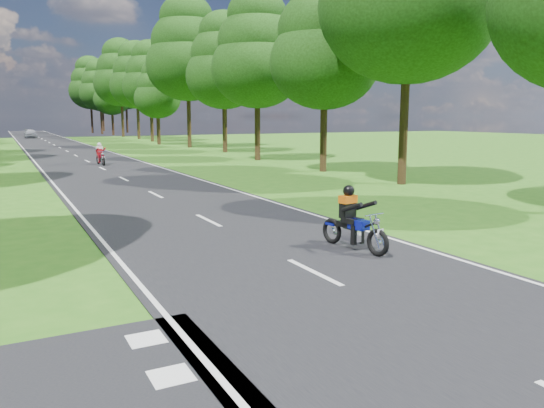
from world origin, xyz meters
TOP-DOWN VIEW (x-y plane):
  - ground at (0.00, 0.00)m, footprint 160.00×160.00m
  - main_road at (0.00, 50.00)m, footprint 7.00×140.00m
  - road_markings at (-0.14, 48.13)m, footprint 7.40×140.00m
  - treeline at (1.43, 60.06)m, footprint 40.00×115.35m
  - rider_near_blue at (1.79, 3.13)m, footprint 0.87×1.88m
  - rider_far_red at (0.35, 28.61)m, footprint 0.68×1.75m
  - distant_car at (-1.19, 78.04)m, footprint 1.61×3.98m

SIDE VIEW (x-z plane):
  - ground at x=0.00m, z-range 0.00..0.00m
  - main_road at x=0.00m, z-range 0.00..0.02m
  - road_markings at x=-0.14m, z-range 0.02..0.03m
  - distant_car at x=-1.19m, z-range 0.02..1.38m
  - rider_far_red at x=0.35m, z-range 0.02..1.45m
  - rider_near_blue at x=1.79m, z-range 0.02..1.53m
  - treeline at x=1.43m, z-range 0.86..15.65m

